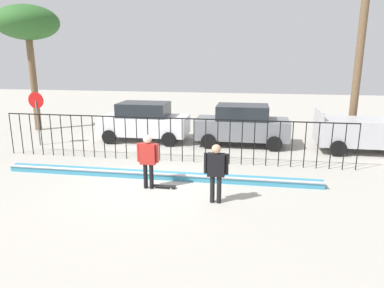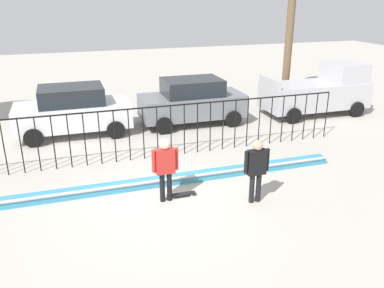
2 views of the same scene
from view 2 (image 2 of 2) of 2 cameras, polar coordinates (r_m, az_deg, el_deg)
ground_plane at (r=10.96m, az=-3.68°, el=-7.69°), size 60.00×60.00×0.00m
bowl_coping_ledge at (r=11.62m, az=-4.71°, el=-5.31°), size 11.00×0.40×0.27m
perimeter_fence at (r=13.15m, az=-6.96°, el=2.34°), size 14.04×0.04×1.77m
skateboarder at (r=10.39m, az=-3.82°, el=-2.96°), size 0.70×0.26×1.74m
skateboard at (r=11.00m, az=-1.51°, el=-7.18°), size 0.80×0.20×0.07m
camera_operator at (r=10.45m, az=9.15°, el=-3.06°), size 0.70×0.26×1.73m
parked_car_white at (r=16.09m, az=-16.57°, el=4.60°), size 4.30×2.12×1.90m
parked_car_gray at (r=16.78m, az=0.02°, el=6.12°), size 4.30×2.12×1.90m
pickup_truck at (r=19.07m, az=17.61°, el=7.14°), size 4.70×2.12×2.24m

